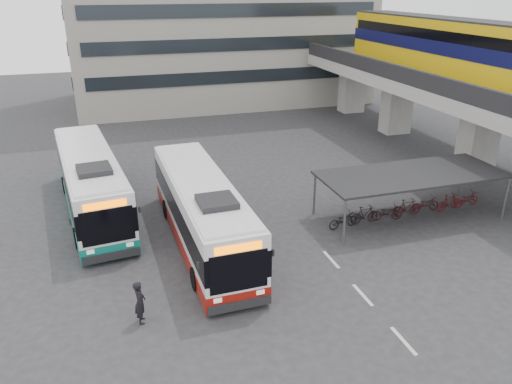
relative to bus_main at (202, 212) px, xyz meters
name	(u,v)px	position (x,y,z in m)	size (l,w,h in m)	color
ground	(281,268)	(2.83, -3.42, -1.68)	(120.00, 120.00, 0.00)	#28282B
viaduct	(442,68)	(19.83, 9.36, 4.55)	(8.00, 32.00, 9.68)	gray
bike_shelter	(409,194)	(11.33, -0.42, -0.32)	(10.00, 4.00, 2.54)	#595B60
road_markings	(363,295)	(5.33, -6.42, -1.67)	(0.15, 7.60, 0.01)	beige
bus_main	(202,212)	(0.00, 0.00, 0.00)	(2.92, 12.31, 3.62)	white
bus_teal	(91,183)	(-5.08, 5.44, 0.03)	(4.04, 12.70, 3.69)	white
pedestrian	(140,302)	(-3.54, -5.45, -0.80)	(0.64, 0.42, 1.76)	black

